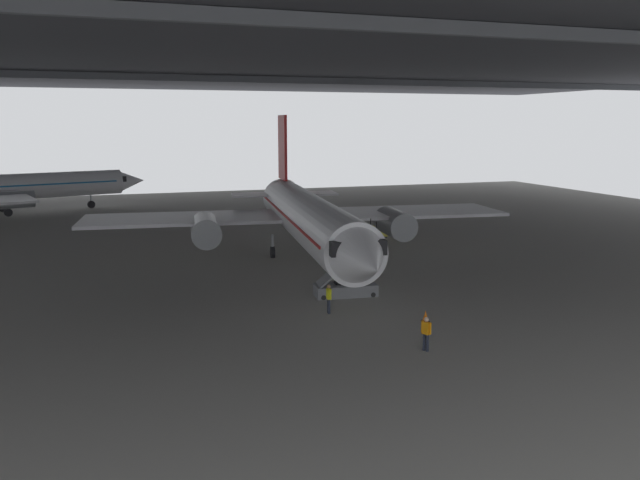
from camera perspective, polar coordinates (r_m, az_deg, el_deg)
name	(u,v)px	position (r m, az deg, el deg)	size (l,w,h in m)	color
ground_plane	(320,272)	(44.00, 0.00, -2.89)	(110.00, 110.00, 0.00)	gray
hangar_structure	(268,55)	(56.30, -4.71, 16.38)	(121.00, 99.00, 16.60)	#4C4F54
airplane_main	(307,218)	(46.51, -1.15, 2.04)	(33.66, 34.68, 10.93)	white
boarding_stairs	(347,284)	(37.93, 2.43, -3.98)	(4.22, 1.91, 4.55)	slate
crew_worker_near_nose	(426,332)	(29.25, 9.59, -8.20)	(0.36, 0.50, 1.60)	#232838
crew_worker_by_stairs	(329,297)	(34.35, 0.80, -5.19)	(0.25, 0.55, 1.62)	#232838
airplane_distant	(18,187)	(79.97, -25.68, 4.37)	(28.36, 27.97, 9.36)	white
traffic_cone_orange	(425,316)	(33.61, 9.54, -6.81)	(0.36, 0.36, 0.60)	black
baggage_tug	(376,232)	(57.29, 5.06, 0.76)	(1.52, 2.33, 0.90)	yellow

